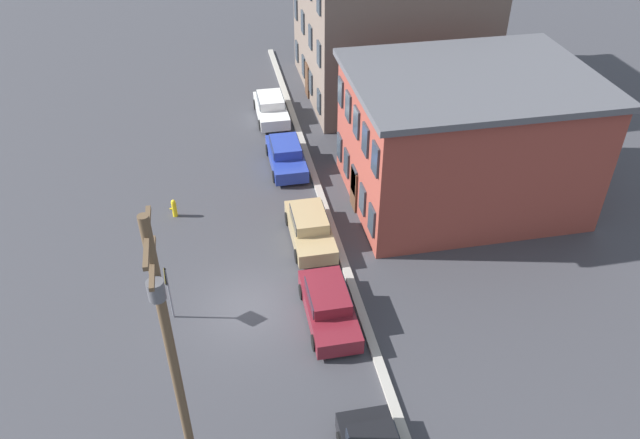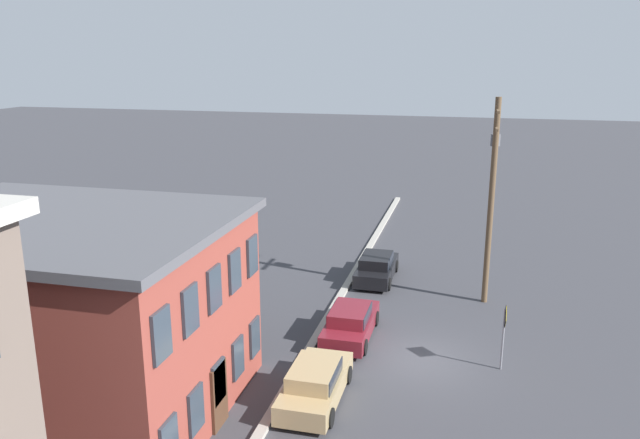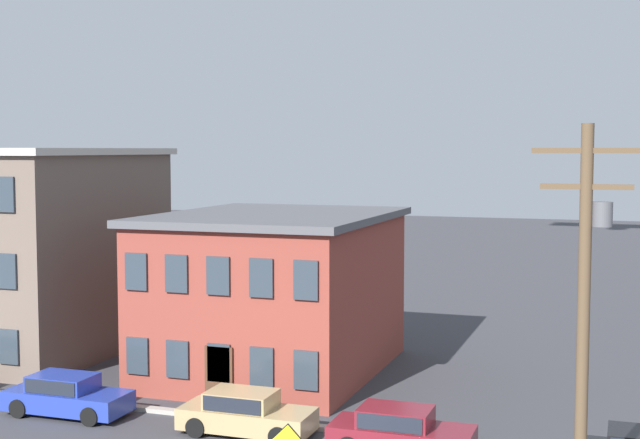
{
  "view_description": "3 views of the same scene",
  "coord_description": "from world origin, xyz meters",
  "px_view_note": "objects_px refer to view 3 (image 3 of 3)",
  "views": [
    {
      "loc": [
        18.93,
        -0.67,
        18.32
      ],
      "look_at": [
        1.05,
        2.81,
        4.89
      ],
      "focal_mm": 35.0,
      "sensor_mm": 36.0,
      "label": 1
    },
    {
      "loc": [
        -22.87,
        -1.64,
        11.83
      ],
      "look_at": [
        1.76,
        4.59,
        5.04
      ],
      "focal_mm": 35.0,
      "sensor_mm": 36.0,
      "label": 2
    },
    {
      "loc": [
        7.69,
        -22.96,
        9.34
      ],
      "look_at": [
        -1.45,
        3.43,
        7.14
      ],
      "focal_mm": 50.0,
      "sensor_mm": 36.0,
      "label": 3
    }
  ],
  "objects_px": {
    "car_tan": "(245,412)",
    "utility_pole": "(585,319)",
    "car_blue": "(66,394)",
    "car_maroon": "(399,430)"
  },
  "relations": [
    {
      "from": "car_tan",
      "to": "utility_pole",
      "type": "distance_m",
      "value": 13.22
    },
    {
      "from": "car_blue",
      "to": "car_tan",
      "type": "xyz_separation_m",
      "value": [
        6.83,
        0.11,
        0.0
      ]
    },
    {
      "from": "car_maroon",
      "to": "car_blue",
      "type": "bearing_deg",
      "value": 179.66
    },
    {
      "from": "utility_pole",
      "to": "car_tan",
      "type": "bearing_deg",
      "value": 152.06
    },
    {
      "from": "car_blue",
      "to": "car_maroon",
      "type": "xyz_separation_m",
      "value": [
        12.08,
        -0.07,
        0.0
      ]
    },
    {
      "from": "car_maroon",
      "to": "utility_pole",
      "type": "bearing_deg",
      "value": -44.82
    },
    {
      "from": "car_blue",
      "to": "utility_pole",
      "type": "bearing_deg",
      "value": -17.72
    },
    {
      "from": "car_blue",
      "to": "car_tan",
      "type": "relative_size",
      "value": 1.0
    },
    {
      "from": "car_tan",
      "to": "utility_pole",
      "type": "height_order",
      "value": "utility_pole"
    },
    {
      "from": "utility_pole",
      "to": "car_blue",
      "type": "bearing_deg",
      "value": 162.28
    }
  ]
}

